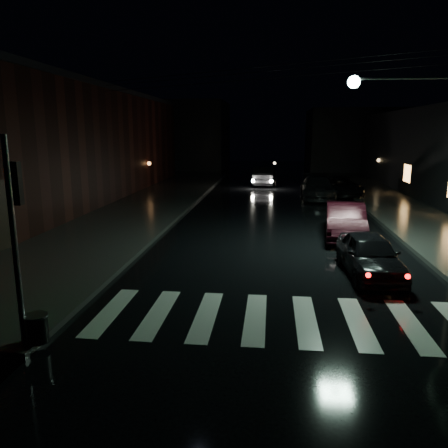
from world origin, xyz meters
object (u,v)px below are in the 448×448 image
(parked_car_b, at_px, (345,221))
(oncoming_car, at_px, (265,176))
(parked_car_d, at_px, (342,186))
(parked_car_a, at_px, (370,255))
(parked_car_c, at_px, (318,187))

(parked_car_b, xyz_separation_m, oncoming_car, (-3.71, 18.41, 0.05))
(oncoming_car, bearing_deg, parked_car_d, 136.96)
(parked_car_a, bearing_deg, parked_car_b, 86.34)
(parked_car_b, xyz_separation_m, parked_car_d, (1.77, 12.73, -0.07))
(parked_car_a, distance_m, parked_car_d, 17.75)
(parked_car_a, xyz_separation_m, parked_car_d, (1.80, 17.66, 0.01))
(parked_car_a, bearing_deg, parked_car_d, 80.91)
(parked_car_d, height_order, oncoming_car, oncoming_car)
(parked_car_c, relative_size, oncoming_car, 1.09)
(parked_car_c, relative_size, parked_car_d, 1.08)
(parked_car_c, bearing_deg, parked_car_b, -89.11)
(parked_car_c, height_order, parked_car_d, parked_car_c)
(parked_car_d, bearing_deg, parked_car_c, -147.96)
(parked_car_b, relative_size, parked_car_d, 0.93)
(parked_car_c, distance_m, parked_car_d, 2.29)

